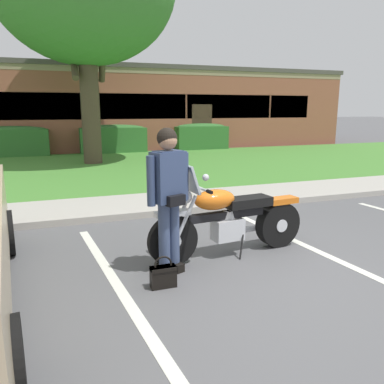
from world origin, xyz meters
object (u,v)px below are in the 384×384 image
Objects in this scene: hedge_center_left at (113,138)px; hedge_center_right at (201,136)px; hedge_left at (10,141)px; rider_person at (169,190)px; brick_building at (79,108)px; handbag at (163,275)px; motorcycle at (234,219)px.

hedge_center_right is at bearing 0.00° from hedge_center_left.
rider_person is at bearing -77.28° from hedge_left.
hedge_center_left is at bearing -79.89° from brick_building.
hedge_center_left reaches higher than handbag.
brick_building is (-0.98, 5.49, 1.27)m from hedge_center_left.
handbag is at bearing -112.69° from hedge_center_right.
brick_building reaches higher than handbag.
brick_building is (-0.74, 17.90, 1.43)m from motorcycle.
hedge_left is 0.11× the size of brick_building.
motorcycle reaches higher than handbag.
handbag is at bearing -91.26° from brick_building.
motorcycle is 1.36m from handbag.
rider_person is 0.95m from handbag.
hedge_center_left is (1.39, 13.04, 0.51)m from handbag.
hedge_left is at bearing 101.60° from handbag.
rider_person is 13.72m from hedge_center_right.
hedge_left and hedge_center_right have the same top height.
motorcycle is at bearing -91.10° from hedge_center_left.
hedge_center_right is 7.56m from brick_building.
handbag is (-1.15, -0.63, -0.34)m from motorcycle.
hedge_center_left is at bearing 88.90° from motorcycle.
hedge_center_left is at bearing 180.00° from hedge_center_right.
hedge_left and hedge_center_left have the same top height.
hedge_left is (-3.83, 12.41, 0.16)m from motorcycle.
motorcycle is at bearing -87.63° from brick_building.
handbag is at bearing -96.08° from hedge_center_left.
hedge_center_left is (4.06, 0.00, -0.00)m from hedge_left.
rider_person is 4.74× the size of handbag.
brick_building is at bearing 100.11° from hedge_center_left.
hedge_center_left is at bearing 0.00° from hedge_left.
rider_person reaches higher than hedge_left.
rider_person reaches higher than motorcycle.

